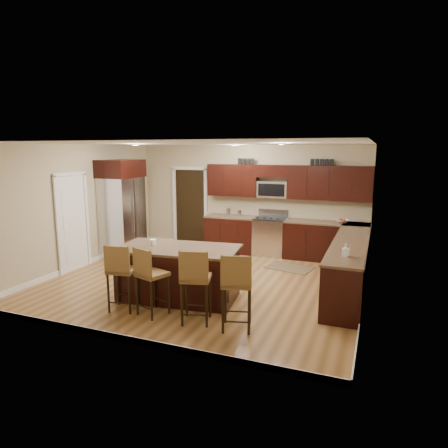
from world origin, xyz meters
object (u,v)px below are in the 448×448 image
at_px(range, 270,236).
at_px(stool_mid, 149,274).
at_px(island, 179,275).
at_px(stool_right, 195,278).
at_px(stool_left, 121,270).
at_px(refrigerator, 122,208).
at_px(stool_extra, 237,283).

relative_size(range, stool_mid, 1.01).
bearing_deg(island, stool_right, -56.14).
bearing_deg(stool_mid, stool_left, -160.72).
distance_m(stool_left, stool_right, 1.32).
bearing_deg(stool_right, island, 115.05).
height_order(stool_left, refrigerator, refrigerator).
xyz_separation_m(stool_mid, stool_extra, (1.45, -0.00, 0.03)).
relative_size(stool_mid, stool_extra, 0.96).
distance_m(stool_left, refrigerator, 3.51).
bearing_deg(stool_mid, stool_extra, 18.86).
bearing_deg(range, refrigerator, -156.26).
xyz_separation_m(range, stool_right, (0.00, -4.31, 0.25)).
bearing_deg(stool_extra, refrigerator, 128.44).
bearing_deg(stool_left, stool_mid, -11.66).
bearing_deg(refrigerator, stool_right, -40.85).
xyz_separation_m(range, island, (-0.73, -3.46, -0.04)).
distance_m(island, stool_mid, 0.88).
xyz_separation_m(stool_left, stool_mid, (0.52, 0.00, -0.00)).
xyz_separation_m(stool_mid, stool_right, (0.80, -0.00, 0.03)).
bearing_deg(refrigerator, stool_extra, -35.84).
bearing_deg(stool_mid, refrigerator, 150.31).
bearing_deg(stool_right, refrigerator, 123.44).
distance_m(range, stool_extra, 4.36).
relative_size(island, stool_extra, 1.91).
xyz_separation_m(stool_left, stool_extra, (1.97, -0.00, 0.03)).
relative_size(island, refrigerator, 0.94).
relative_size(range, stool_left, 1.00).
bearing_deg(stool_left, range, 61.04).
xyz_separation_m(stool_right, stool_extra, (0.65, 0.00, 0.00)).
xyz_separation_m(stool_left, stool_right, (1.32, -0.00, 0.03)).
relative_size(stool_mid, refrigerator, 0.47).
bearing_deg(range, stool_right, -89.98).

